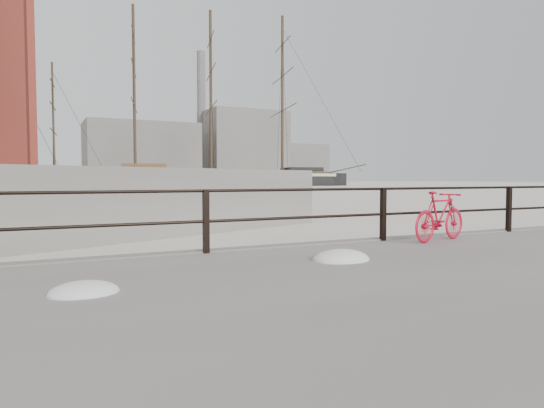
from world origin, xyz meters
name	(u,v)px	position (x,y,z in m)	size (l,w,h in m)	color
ground	(502,246)	(0.00, 0.00, 0.00)	(400.00, 400.00, 0.00)	white
guardrail	(509,209)	(0.00, -0.15, 0.85)	(28.00, 0.10, 1.00)	black
bicycle	(440,216)	(-2.61, -0.70, 0.82)	(1.55, 0.23, 0.94)	red
barque_black	(211,186)	(24.26, 89.34, 0.00)	(67.55, 22.11, 37.69)	black
schooner_mid	(9,189)	(-12.70, 76.70, 0.00)	(28.46, 12.04, 20.51)	beige
industrial_west	(141,154)	(20.00, 140.00, 9.00)	(32.00, 18.00, 18.00)	gray
industrial_mid	(243,148)	(55.00, 145.00, 12.00)	(26.00, 20.00, 24.00)	gray
industrial_east	(295,164)	(78.00, 150.00, 7.00)	(20.00, 16.00, 14.00)	gray
smokestack	(201,118)	(42.00, 150.00, 22.00)	(2.80, 2.80, 44.00)	gray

